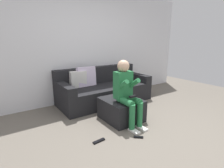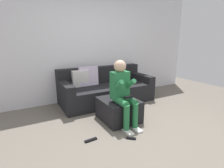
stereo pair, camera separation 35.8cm
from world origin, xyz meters
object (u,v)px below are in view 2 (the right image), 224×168
couch_sectional (105,89)px  remote_near_ottoman (131,138)px  remote_by_storage_bin (91,140)px  ottoman (118,110)px  person_seated (123,90)px

couch_sectional → remote_near_ottoman: (-0.43, -1.74, -0.29)m
couch_sectional → remote_by_storage_bin: 1.81m
remote_by_storage_bin → ottoman: bearing=25.7°
remote_near_ottoman → ottoman: bearing=116.1°
remote_near_ottoman → remote_by_storage_bin: bearing=-163.8°
person_seated → remote_near_ottoman: person_seated is taller
couch_sectional → remote_by_storage_bin: size_ratio=11.11×
ottoman → remote_by_storage_bin: bearing=-149.7°
couch_sectional → person_seated: (-0.28, -1.24, 0.33)m
ottoman → person_seated: 0.47m
couch_sectional → remote_by_storage_bin: (-0.99, -1.48, -0.29)m
ottoman → person_seated: person_seated is taller
person_seated → remote_near_ottoman: 0.81m
person_seated → remote_by_storage_bin: size_ratio=5.79×
remote_near_ottoman → remote_by_storage_bin: 0.61m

